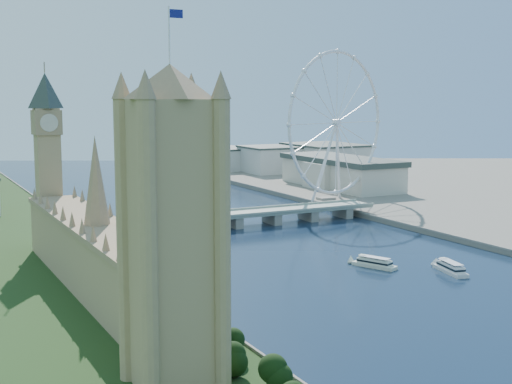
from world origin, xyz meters
TOP-DOWN VIEW (x-y plane):
  - tree_row at (-113.00, 50.00)m, footprint 8.72×168.72m
  - victoria_tower at (-135.00, 55.00)m, footprint 28.16×28.16m
  - parliament_range at (-128.00, 170.00)m, footprint 24.00×200.00m
  - big_ben at (-128.00, 278.00)m, footprint 20.02×20.02m
  - westminster_bridge at (0.00, 300.00)m, footprint 220.00×22.00m
  - london_eye at (119.98, 355.08)m, footprint 113.60×39.12m
  - county_hall at (175.00, 430.00)m, footprint 54.00×144.00m
  - city_skyline at (39.22, 560.08)m, footprint 505.00×280.00m
  - tour_boat_near at (16.52, 160.04)m, footprint 17.04×27.76m
  - tour_boat_far at (44.26, 132.74)m, footprint 13.50×29.18m

SIDE VIEW (x-z plane):
  - county_hall at x=175.00m, z-range -17.50..17.50m
  - tour_boat_near at x=16.52m, z-range -3.00..3.00m
  - tour_boat_far at x=44.26m, z-range -3.12..3.12m
  - westminster_bridge at x=0.00m, z-range 1.88..11.38m
  - tree_row at x=-113.00m, z-range -1.36..18.02m
  - city_skyline at x=39.22m, z-range 0.96..32.96m
  - parliament_range at x=-128.00m, z-range -16.52..53.48m
  - victoria_tower at x=-135.00m, z-range -1.51..110.49m
  - big_ben at x=-128.00m, z-range 11.57..121.57m
  - london_eye at x=119.98m, z-range 5.37..129.67m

